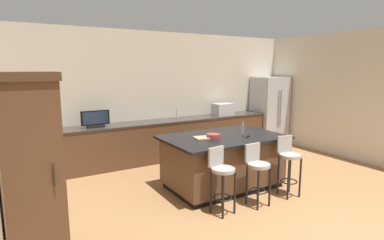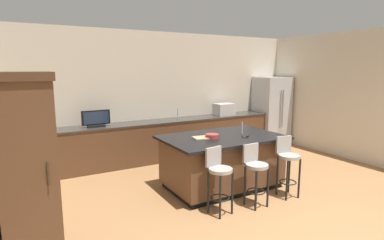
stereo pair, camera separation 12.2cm
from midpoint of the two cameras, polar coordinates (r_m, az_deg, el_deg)
wall_back at (r=7.50m, az=-5.11°, el=4.66°), size 7.39×0.12×2.92m
wall_right at (r=8.08m, az=25.89°, el=4.09°), size 0.12×5.02×2.92m
counter_back at (r=7.30m, az=-4.09°, el=-3.47°), size 5.13×0.62×0.91m
kitchen_island at (r=5.55m, az=5.08°, el=-7.52°), size 2.08×1.33×0.92m
refrigerator at (r=8.91m, az=13.63°, el=1.73°), size 0.87×0.77×1.85m
range_oven at (r=6.56m, az=-27.89°, el=-5.98°), size 0.75×0.63×0.93m
cabinet_tower at (r=3.44m, az=-28.10°, el=-8.85°), size 0.55×0.61×2.06m
microwave at (r=7.93m, az=5.21°, el=1.98°), size 0.48×0.36×0.30m
tv_monitor at (r=6.54m, az=-17.87°, el=0.04°), size 0.56×0.16×0.34m
sink_faucet_back at (r=7.35m, az=-3.29°, el=1.19°), size 0.02×0.02×0.24m
sink_faucet_island at (r=5.67m, az=8.70°, el=-1.38°), size 0.02×0.02×0.22m
bar_stool_left at (r=4.54m, az=4.64°, el=-9.99°), size 0.34×0.36×0.96m
bar_stool_center at (r=4.87m, az=11.18°, el=-8.93°), size 0.34×0.34×0.95m
bar_stool_right at (r=5.34m, az=16.70°, el=-7.15°), size 0.34×0.35×0.99m
fruit_bowl at (r=5.27m, az=3.28°, el=-2.95°), size 0.23×0.23×0.07m
cell_phone at (r=5.42m, az=9.18°, el=-3.05°), size 0.11×0.16×0.01m
tv_remote at (r=5.52m, az=9.73°, el=-2.76°), size 0.15×0.15×0.02m
cutting_board at (r=5.26m, az=1.68°, el=-3.24°), size 0.38×0.31×0.02m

